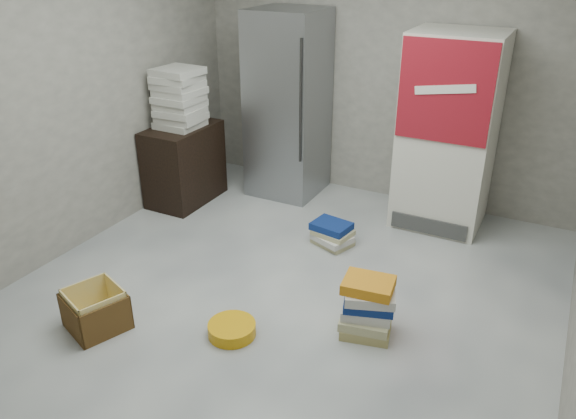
{
  "coord_description": "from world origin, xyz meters",
  "views": [
    {
      "loc": [
        1.72,
        -2.91,
        2.49
      ],
      "look_at": [
        -0.16,
        0.7,
        0.53
      ],
      "focal_mm": 35.0,
      "sensor_mm": 36.0,
      "label": 1
    }
  ],
  "objects_px": {
    "wood_shelf": "(184,164)",
    "cardboard_box": "(96,312)",
    "phonebook_stack_main": "(368,307)",
    "steel_fridge": "(288,105)",
    "coke_cooler": "(448,132)"
  },
  "relations": [
    {
      "from": "wood_shelf",
      "to": "cardboard_box",
      "type": "distance_m",
      "value": 2.21
    },
    {
      "from": "steel_fridge",
      "to": "cardboard_box",
      "type": "relative_size",
      "value": 3.92
    },
    {
      "from": "coke_cooler",
      "to": "phonebook_stack_main",
      "type": "bearing_deg",
      "value": -90.41
    },
    {
      "from": "wood_shelf",
      "to": "steel_fridge",
      "type": "bearing_deg",
      "value": 41.31
    },
    {
      "from": "steel_fridge",
      "to": "wood_shelf",
      "type": "height_order",
      "value": "steel_fridge"
    },
    {
      "from": "steel_fridge",
      "to": "cardboard_box",
      "type": "height_order",
      "value": "steel_fridge"
    },
    {
      "from": "coke_cooler",
      "to": "cardboard_box",
      "type": "distance_m",
      "value": 3.37
    },
    {
      "from": "phonebook_stack_main",
      "to": "steel_fridge",
      "type": "bearing_deg",
      "value": 117.52
    },
    {
      "from": "wood_shelf",
      "to": "cardboard_box",
      "type": "xyz_separation_m",
      "value": [
        0.75,
        -2.06,
        -0.28
      ]
    },
    {
      "from": "cardboard_box",
      "to": "phonebook_stack_main",
      "type": "bearing_deg",
      "value": 46.93
    },
    {
      "from": "coke_cooler",
      "to": "cardboard_box",
      "type": "xyz_separation_m",
      "value": [
        -1.73,
        -2.78,
        -0.78
      ]
    },
    {
      "from": "coke_cooler",
      "to": "cardboard_box",
      "type": "bearing_deg",
      "value": -121.84
    },
    {
      "from": "steel_fridge",
      "to": "phonebook_stack_main",
      "type": "height_order",
      "value": "steel_fridge"
    },
    {
      "from": "coke_cooler",
      "to": "phonebook_stack_main",
      "type": "xyz_separation_m",
      "value": [
        -0.01,
        -1.96,
        -0.7
      ]
    },
    {
      "from": "phonebook_stack_main",
      "to": "cardboard_box",
      "type": "xyz_separation_m",
      "value": [
        -1.71,
        -0.83,
        -0.08
      ]
    }
  ]
}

